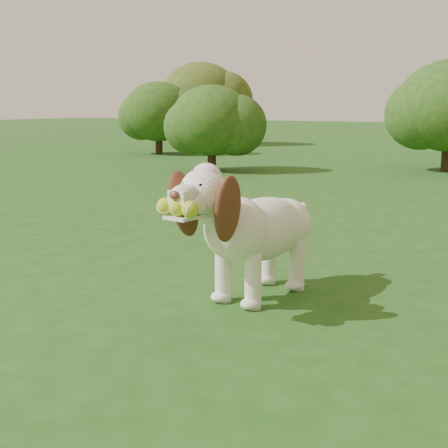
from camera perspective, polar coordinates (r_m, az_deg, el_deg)
The scene contains 5 objects.
ground at distance 3.26m, azimuth -0.02°, elevation -9.29°, with size 80.00×80.00×0.00m, color #1B4915.
dog at distance 3.59m, azimuth 2.53°, elevation -0.11°, with size 0.51×1.28×0.83m.
shrub_a at distance 10.80m, azimuth -1.14°, elevation 9.43°, with size 1.42×1.42×1.47m.
shrub_g at distance 18.25m, azimuth -2.15°, elevation 11.59°, with size 2.26×2.26×2.34m.
shrub_e at distance 14.69m, azimuth -6.02°, elevation 10.19°, with size 1.61×1.61×1.67m.
Camera 1 is at (1.61, -2.61, 1.12)m, focal length 50.00 mm.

